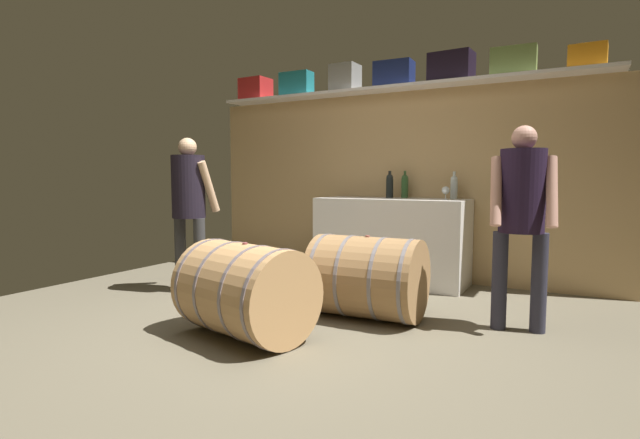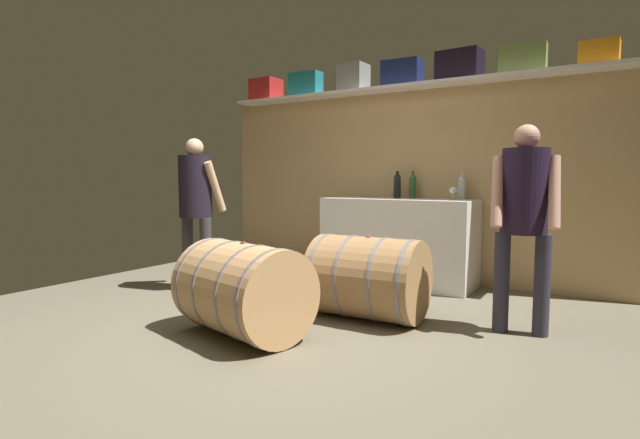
% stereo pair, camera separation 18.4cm
% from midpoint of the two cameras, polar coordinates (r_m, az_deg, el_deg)
% --- Properties ---
extents(ground_plane, '(5.89, 8.14, 0.02)m').
position_cam_midpoint_polar(ground_plane, '(4.00, -1.64, -11.50)').
color(ground_plane, '#645C49').
extents(back_wall_panel, '(4.69, 0.10, 2.06)m').
position_cam_midpoint_polar(back_wall_panel, '(5.51, 8.17, 3.99)').
color(back_wall_panel, tan).
rests_on(back_wall_panel, ground).
extents(high_shelf_board, '(4.32, 0.40, 0.03)m').
position_cam_midpoint_polar(high_shelf_board, '(5.45, 7.73, 15.05)').
color(high_shelf_board, white).
rests_on(high_shelf_board, back_wall_panel).
extents(toolcase_red, '(0.36, 0.29, 0.27)m').
position_cam_midpoint_polar(toolcase_red, '(6.37, -8.48, 14.96)').
color(toolcase_red, red).
rests_on(toolcase_red, high_shelf_board).
extents(toolcase_teal, '(0.39, 0.20, 0.29)m').
position_cam_midpoint_polar(toolcase_teal, '(6.03, -3.72, 15.64)').
color(toolcase_teal, '#1D7680').
rests_on(toolcase_teal, high_shelf_board).
extents(toolcase_grey, '(0.31, 0.27, 0.31)m').
position_cam_midpoint_polar(toolcase_grey, '(5.72, 2.03, 16.34)').
color(toolcase_grey, gray).
rests_on(toolcase_grey, high_shelf_board).
extents(toolcase_navy, '(0.42, 0.26, 0.28)m').
position_cam_midpoint_polar(toolcase_navy, '(5.48, 7.77, 16.64)').
color(toolcase_navy, navy).
rests_on(toolcase_navy, high_shelf_board).
extents(toolcase_black, '(0.44, 0.31, 0.29)m').
position_cam_midpoint_polar(toolcase_black, '(5.29, 14.27, 17.03)').
color(toolcase_black, black).
rests_on(toolcase_black, high_shelf_board).
extents(toolcase_olive, '(0.42, 0.21, 0.27)m').
position_cam_midpoint_polar(toolcase_olive, '(5.17, 20.94, 17.03)').
color(toolcase_olive, olive).
rests_on(toolcase_olive, high_shelf_board).
extents(toolcase_orange, '(0.32, 0.23, 0.21)m').
position_cam_midpoint_polar(toolcase_orange, '(5.12, 28.18, 16.58)').
color(toolcase_orange, orange).
rests_on(toolcase_orange, high_shelf_board).
extents(work_cabinet, '(1.58, 0.61, 0.90)m').
position_cam_midpoint_polar(work_cabinet, '(5.19, 7.42, -2.50)').
color(work_cabinet, white).
rests_on(work_cabinet, ground).
extents(wine_bottle_clear, '(0.07, 0.07, 0.28)m').
position_cam_midpoint_polar(wine_bottle_clear, '(5.13, 14.59, 3.79)').
color(wine_bottle_clear, '#B7C1BF').
rests_on(wine_bottle_clear, work_cabinet).
extents(wine_bottle_dark, '(0.08, 0.08, 0.29)m').
position_cam_midpoint_polar(wine_bottle_dark, '(5.28, 7.31, 4.04)').
color(wine_bottle_dark, black).
rests_on(wine_bottle_dark, work_cabinet).
extents(wine_bottle_green, '(0.08, 0.08, 0.29)m').
position_cam_midpoint_polar(wine_bottle_green, '(5.30, 9.03, 3.98)').
color(wine_bottle_green, '#2D5129').
rests_on(wine_bottle_green, work_cabinet).
extents(wine_glass, '(0.08, 0.08, 0.13)m').
position_cam_midpoint_polar(wine_glass, '(5.01, 13.64, 3.32)').
color(wine_glass, white).
rests_on(wine_glass, work_cabinet).
extents(wine_barrel_near, '(1.01, 0.84, 0.67)m').
position_cam_midpoint_polar(wine_barrel_near, '(3.47, -10.32, -8.28)').
color(wine_barrel_near, tan).
rests_on(wine_barrel_near, ground).
extents(wine_barrel_far, '(0.88, 0.68, 0.67)m').
position_cam_midpoint_polar(wine_barrel_far, '(3.88, 4.25, -6.82)').
color(wine_barrel_far, '#997247').
rests_on(wine_barrel_far, ground).
extents(winemaker_pouring, '(0.47, 0.41, 1.49)m').
position_cam_midpoint_polar(winemaker_pouring, '(3.73, 21.49, 1.46)').
color(winemaker_pouring, '#2B2A38').
rests_on(winemaker_pouring, ground).
extents(visitor_tasting, '(0.46, 0.40, 1.50)m').
position_cam_midpoint_polar(visitor_tasting, '(4.88, -16.28, 2.44)').
color(visitor_tasting, '#313132').
rests_on(visitor_tasting, ground).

